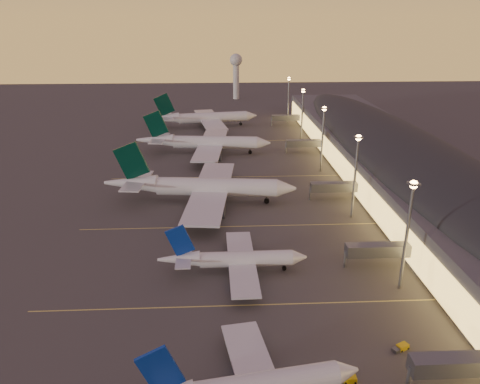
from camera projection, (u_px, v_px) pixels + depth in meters
name	position (u px, v px, depth m)	size (l,w,h in m)	color
ground	(241.00, 292.00, 104.45)	(700.00, 700.00, 0.00)	#403D3B
airliner_narrow_north	(233.00, 259.00, 111.79)	(35.71, 31.78, 12.80)	silver
airliner_wide_near	(200.00, 187.00, 153.47)	(63.59, 58.27, 20.34)	silver
airliner_wide_mid	(203.00, 142.00, 208.51)	(60.25, 55.16, 19.27)	silver
airliner_wide_far	(204.00, 118.00, 257.96)	(60.62, 55.85, 19.43)	silver
terminal_building	(398.00, 158.00, 171.98)	(56.35, 255.00, 17.46)	#4B4B50
light_masts	(336.00, 141.00, 160.68)	(2.20, 217.20, 25.90)	slate
radar_tower	(236.00, 69.00, 340.11)	(9.00, 9.00, 32.50)	silver
lane_markings	(234.00, 219.00, 141.82)	(90.00, 180.36, 0.00)	#D8C659
baggage_tug_a	(347.00, 379.00, 78.89)	(3.44, 1.59, 1.01)	gold
baggage_tug_b	(401.00, 348.00, 86.40)	(3.53, 2.61, 0.99)	gold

